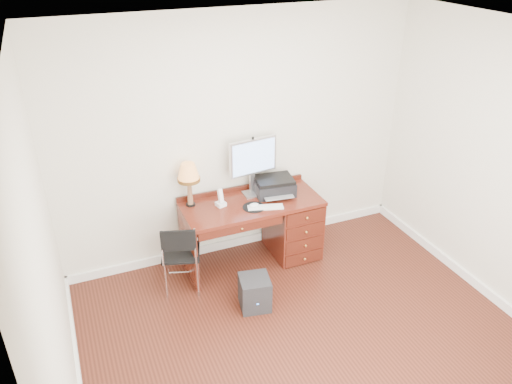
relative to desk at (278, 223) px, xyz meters
name	(u,v)px	position (x,y,z in m)	size (l,w,h in m)	color
ground	(310,342)	(-0.32, -1.40, -0.41)	(4.00, 4.00, 0.00)	#36140C
room_shell	(281,296)	(-0.32, -0.77, -0.36)	(4.00, 4.00, 4.00)	silver
desk	(278,223)	(0.00, 0.00, 0.00)	(1.50, 0.67, 0.75)	#5D1F13
monitor	(253,160)	(-0.22, 0.19, 0.74)	(0.56, 0.21, 0.64)	silver
keyboard	(266,207)	(-0.23, -0.18, 0.34)	(0.37, 0.11, 0.01)	white
mouse_pad	(254,206)	(-0.34, -0.12, 0.35)	(0.24, 0.24, 0.05)	black
printer	(274,186)	(-0.02, 0.09, 0.43)	(0.46, 0.38, 0.19)	black
leg_lamp	(189,175)	(-0.94, 0.19, 0.69)	(0.24, 0.24, 0.48)	black
phone	(221,201)	(-0.65, 0.05, 0.40)	(0.11, 0.11, 0.20)	white
pen_cup	(275,184)	(0.04, 0.20, 0.39)	(0.09, 0.09, 0.11)	black
chair	(182,251)	(-1.17, -0.23, 0.07)	(0.47, 0.48, 0.80)	black
equipment_box	(255,292)	(-0.60, -0.75, -0.24)	(0.29, 0.29, 0.34)	black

